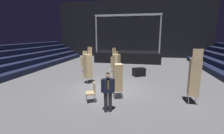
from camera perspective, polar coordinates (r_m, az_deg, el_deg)
ground_plane at (r=9.67m, az=-0.93°, el=-8.02°), size 22.00×30.00×0.10m
arena_end_wall at (r=24.02m, az=7.00°, el=13.18°), size 22.00×0.30×8.00m
stage_riser at (r=19.45m, az=5.63°, el=3.84°), size 7.46×3.22×5.34m
man_with_tie at (r=6.61m, az=-1.45°, el=-8.08°), size 0.56×0.36×1.69m
chair_stack_front_left at (r=11.94m, az=1.55°, el=1.43°), size 0.56×0.56×2.22m
chair_stack_front_right at (r=7.97m, az=1.97°, el=-3.51°), size 0.56×0.56×2.22m
chair_stack_mid_left at (r=14.15m, az=-9.75°, el=1.95°), size 0.46×0.46×1.79m
chair_stack_mid_right at (r=10.58m, az=-8.58°, el=0.51°), size 0.61×0.61×2.39m
chair_stack_mid_centre at (r=8.19m, az=27.10°, el=-3.14°), size 0.46×0.46×2.56m
chair_stack_rear_left at (r=13.63m, az=0.85°, el=1.77°), size 0.62×0.62×1.79m
equipment_road_case at (r=12.70m, az=9.48°, el=-1.78°), size 1.08×0.98×0.63m
loose_chair_near_man at (r=7.76m, az=-7.14°, el=-8.47°), size 0.59×0.59×0.95m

